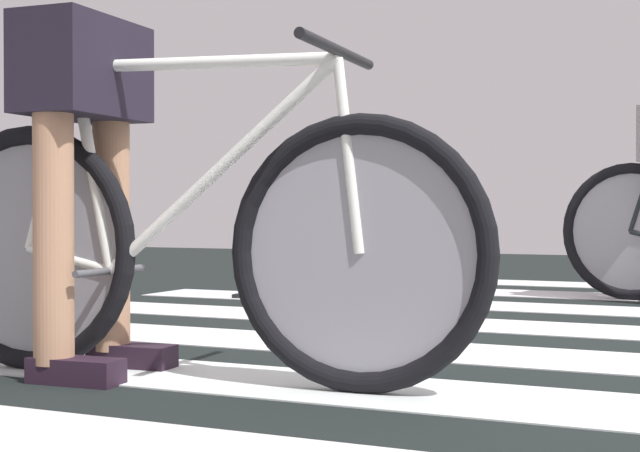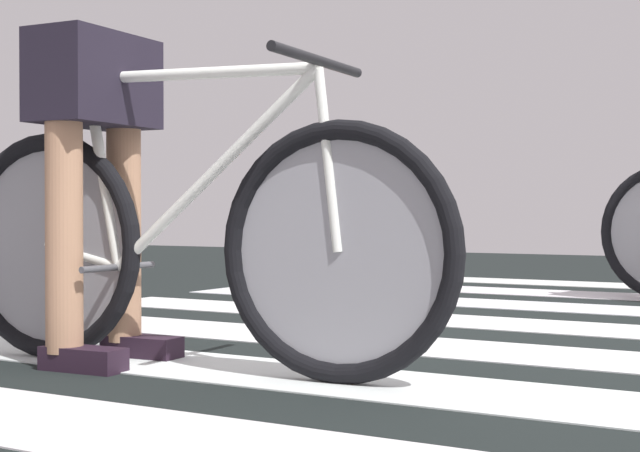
% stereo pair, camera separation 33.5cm
% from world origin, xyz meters
% --- Properties ---
extents(ground, '(18.00, 14.00, 0.02)m').
position_xyz_m(ground, '(0.00, 0.00, 0.01)').
color(ground, black).
extents(bicycle_1_of_2, '(1.74, 0.52, 0.93)m').
position_xyz_m(bicycle_1_of_2, '(-1.11, -0.96, 0.41)').
color(bicycle_1_of_2, black).
rests_on(bicycle_1_of_2, ground).
extents(cyclist_1_of_2, '(0.33, 0.42, 1.01)m').
position_xyz_m(cyclist_1_of_2, '(-1.42, -0.98, 0.67)').
color(cyclist_1_of_2, '#A87A5B').
rests_on(cyclist_1_of_2, ground).
extents(traffic_cone, '(0.46, 0.46, 0.53)m').
position_xyz_m(traffic_cone, '(-1.97, 1.45, 0.27)').
color(traffic_cone, black).
rests_on(traffic_cone, ground).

